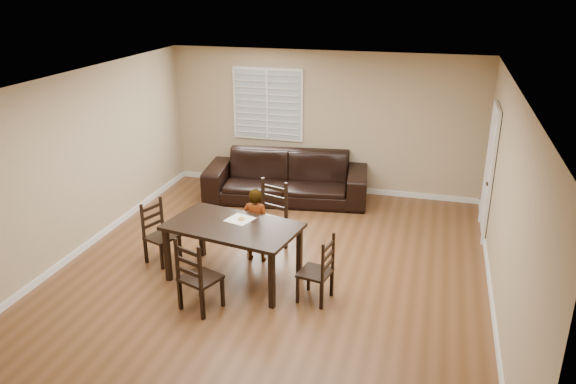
% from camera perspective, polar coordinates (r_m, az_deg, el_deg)
% --- Properties ---
extents(ground, '(7.00, 7.00, 0.00)m').
position_cam_1_polar(ground, '(8.11, -1.71, -8.10)').
color(ground, brown).
rests_on(ground, ground).
extents(room, '(6.04, 7.04, 2.72)m').
position_cam_1_polar(room, '(7.56, -1.21, 4.56)').
color(room, tan).
rests_on(room, ground).
extents(dining_table, '(1.92, 1.29, 0.83)m').
position_cam_1_polar(dining_table, '(7.63, -5.63, -3.93)').
color(dining_table, black).
rests_on(dining_table, ground).
extents(chair_near, '(0.60, 0.58, 1.08)m').
position_cam_1_polar(chair_near, '(8.61, -1.65, -2.64)').
color(chair_near, black).
rests_on(chair_near, ground).
extents(chair_far, '(0.57, 0.55, 1.00)m').
position_cam_1_polar(chair_far, '(7.09, -9.58, -8.83)').
color(chair_far, black).
rests_on(chair_far, ground).
extents(chair_left, '(0.51, 0.53, 0.93)m').
position_cam_1_polar(chair_left, '(8.48, -13.20, -4.13)').
color(chair_left, black).
rests_on(chair_left, ground).
extents(chair_right, '(0.45, 0.47, 0.91)m').
position_cam_1_polar(chair_right, '(7.24, 3.58, -8.20)').
color(chair_right, black).
rests_on(chair_right, ground).
extents(child, '(0.41, 0.27, 1.13)m').
position_cam_1_polar(child, '(8.20, -3.29, -3.36)').
color(child, gray).
rests_on(child, ground).
extents(napkin, '(0.41, 0.41, 0.00)m').
position_cam_1_polar(napkin, '(7.75, -4.90, -2.79)').
color(napkin, beige).
rests_on(napkin, dining_table).
extents(donut, '(0.10, 0.10, 0.03)m').
position_cam_1_polar(donut, '(7.73, -4.76, -2.68)').
color(donut, '#C79347').
rests_on(donut, napkin).
extents(sofa, '(3.12, 1.55, 0.87)m').
position_cam_1_polar(sofa, '(10.52, -0.17, 1.52)').
color(sofa, black).
rests_on(sofa, ground).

